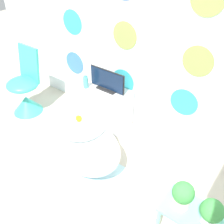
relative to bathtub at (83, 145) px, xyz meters
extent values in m
plane|color=#BCB29E|center=(-0.14, -0.75, -0.30)|extent=(12.00, 12.00, 0.00)
cube|color=white|center=(-0.14, 0.97, 1.00)|extent=(4.51, 0.04, 2.60)
cylinder|color=#3F72CC|center=(-0.99, 0.94, 0.29)|extent=(0.32, 0.01, 0.32)
cylinder|color=#33B2BF|center=(-0.16, 0.94, 0.28)|extent=(0.32, 0.01, 0.32)
cylinder|color=#33B2BF|center=(0.65, 0.94, 0.30)|extent=(0.32, 0.01, 0.32)
cylinder|color=#33B2BF|center=(-0.97, 0.94, 0.86)|extent=(0.32, 0.01, 0.32)
cylinder|color=#8CCC4C|center=(-0.16, 0.94, 0.87)|extent=(0.32, 0.01, 0.32)
cylinder|color=#8CCC4C|center=(0.71, 0.94, 0.80)|extent=(0.32, 0.01, 0.32)
cube|color=silver|center=(-0.01, -0.09, -0.29)|extent=(1.37, 0.66, 0.01)
ellipsoid|color=white|center=(0.00, 0.00, 0.00)|extent=(0.88, 0.59, 0.59)
cylinder|color=#B2DBEA|center=(0.00, 0.00, 0.27)|extent=(0.48, 0.48, 0.01)
sphere|color=yellow|center=(-0.05, 0.02, 0.32)|extent=(0.06, 0.06, 0.06)
sphere|color=yellow|center=(-0.05, 0.01, 0.35)|extent=(0.04, 0.04, 0.04)
cone|color=orange|center=(-0.05, -0.01, 0.35)|extent=(0.02, 0.02, 0.02)
cone|color=#38B2A3|center=(-1.33, 0.28, -0.18)|extent=(0.41, 0.41, 0.24)
ellipsoid|color=#38B2A3|center=(-1.33, 0.28, 0.14)|extent=(0.43, 0.43, 0.15)
cube|color=#38B2A3|center=(-1.33, 0.44, 0.38)|extent=(0.37, 0.10, 0.48)
cube|color=silver|center=(-0.27, 0.75, -0.04)|extent=(0.58, 0.34, 0.51)
cube|color=white|center=(-0.27, 0.59, 0.05)|extent=(0.49, 0.01, 0.14)
cube|color=black|center=(-0.27, 0.75, 0.23)|extent=(0.26, 0.12, 0.02)
cube|color=black|center=(-0.27, 0.76, 0.36)|extent=(0.50, 0.01, 0.26)
cube|color=#0F1E38|center=(-0.27, 0.75, 0.36)|extent=(0.48, 0.01, 0.24)
cylinder|color=#51B2AD|center=(-0.51, 0.63, 0.29)|extent=(0.07, 0.07, 0.15)
cylinder|color=#51B2AD|center=(-0.51, 0.63, 0.38)|extent=(0.04, 0.04, 0.02)
cube|color=#72D8B7|center=(1.26, -0.13, 0.12)|extent=(0.49, 0.30, 0.02)
cylinder|color=#72D8B7|center=(1.04, -0.26, -0.10)|extent=(0.03, 0.03, 0.40)
cylinder|color=#72D8B7|center=(1.04, -0.01, -0.10)|extent=(0.03, 0.03, 0.40)
cylinder|color=beige|center=(1.15, -0.14, 0.17)|extent=(0.14, 0.14, 0.08)
sphere|color=#3D8E42|center=(1.15, -0.14, 0.28)|extent=(0.17, 0.17, 0.17)
cylinder|color=white|center=(1.37, -0.14, 0.16)|extent=(0.11, 0.11, 0.07)
sphere|color=#3D8E42|center=(1.37, -0.14, 0.27)|extent=(0.17, 0.17, 0.17)
camera|label=1|loc=(1.45, -1.42, 1.91)|focal=42.00mm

